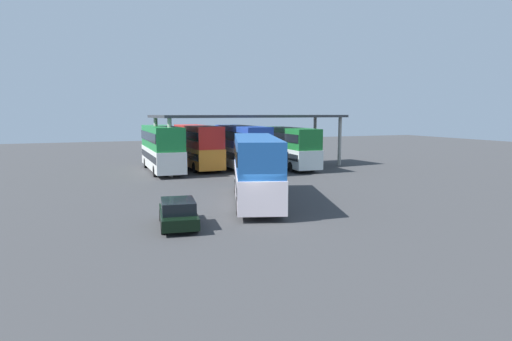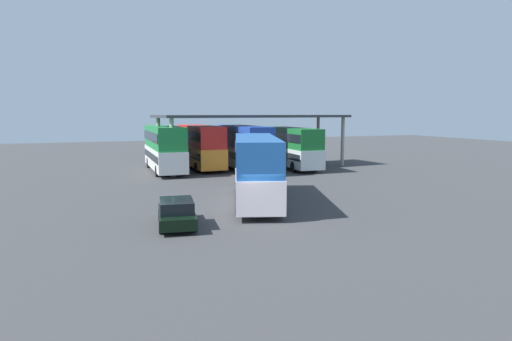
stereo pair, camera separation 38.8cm
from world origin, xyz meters
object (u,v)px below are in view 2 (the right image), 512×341
object	(u,v)px
double_decker_mid_row	(200,145)
parked_hatchback	(177,213)
double_decker_main	(256,167)
double_decker_near_canopy	(164,147)
double_decker_far_right	(244,146)
double_decker_end_of_row	(291,146)

from	to	relation	value
double_decker_mid_row	parked_hatchback	bearing A→B (deg)	162.17
double_decker_main	parked_hatchback	bearing A→B (deg)	143.56
double_decker_near_canopy	double_decker_far_right	bearing A→B (deg)	-106.51
double_decker_main	parked_hatchback	world-z (taller)	double_decker_main
double_decker_end_of_row	parked_hatchback	bearing A→B (deg)	143.62
double_decker_mid_row	double_decker_far_right	bearing A→B (deg)	-134.19
double_decker_main	double_decker_near_canopy	xyz separation A→B (m)	(-2.95, 16.84, 0.12)
double_decker_end_of_row	double_decker_far_right	bearing A→B (deg)	96.19
parked_hatchback	double_decker_far_right	world-z (taller)	double_decker_far_right
parked_hatchback	double_decker_end_of_row	distance (m)	24.40
double_decker_main	double_decker_end_of_row	distance (m)	17.70
double_decker_main	double_decker_far_right	xyz separation A→B (m)	(4.31, 14.57, 0.13)
parked_hatchback	double_decker_far_right	bearing A→B (deg)	-20.58
parked_hatchback	double_decker_mid_row	distance (m)	22.93
double_decker_mid_row	double_decker_far_right	distance (m)	4.82
double_decker_mid_row	double_decker_far_right	size ratio (longest dim) A/B	0.99
parked_hatchback	double_decker_near_canopy	size ratio (longest dim) A/B	0.38
double_decker_near_canopy	double_decker_mid_row	bearing A→B (deg)	-74.08
parked_hatchback	double_decker_far_right	size ratio (longest dim) A/B	0.41
double_decker_near_canopy	double_decker_mid_row	world-z (taller)	same
double_decker_far_right	double_decker_end_of_row	size ratio (longest dim) A/B	1.00
double_decker_mid_row	double_decker_end_of_row	xyz separation A→B (m)	(8.75, -2.93, -0.12)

